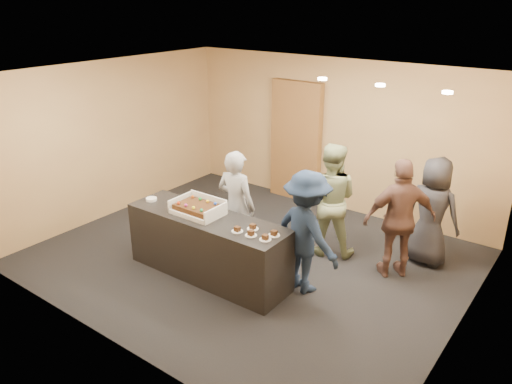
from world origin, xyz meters
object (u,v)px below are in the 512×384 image
Objects in this scene: plate_stack at (151,199)px; person_dark_suit at (432,212)px; sheet_cake at (198,207)px; person_server_grey at (236,206)px; person_brown_extra at (400,219)px; storage_cabinet at (296,142)px; person_sage_man at (330,200)px; person_navy_man at (306,232)px; cake_box at (199,210)px; serving_counter at (208,246)px.

plate_stack is 4.05m from person_dark_suit.
person_server_grey is at bearing 74.58° from sheet_cake.
person_brown_extra is (2.25, 1.58, -0.15)m from sheet_cake.
person_server_grey is (0.60, -2.53, -0.29)m from storage_cabinet.
person_sage_man reaches higher than person_dark_suit.
storage_cabinet reaches higher than person_navy_man.
person_server_grey is at bearing 74.00° from cake_box.
person_navy_man is at bearing -55.09° from storage_cabinet.
person_navy_man is at bearing 64.52° from person_dark_suit.
person_sage_man is at bearing 31.87° from person_dark_suit.
person_brown_extra is at bearing 34.52° from cake_box.
sheet_cake is 2.75m from person_brown_extra.
serving_counter is 1.41× the size of person_brown_extra.
sheet_cake is 3.71× the size of plate_stack.
plate_stack is 2.36m from person_navy_man.
cake_box reaches higher than plate_stack.
serving_counter is 0.57m from sheet_cake.
storage_cabinet is 1.40× the size of person_dark_suit.
person_brown_extra is at bearing 157.57° from person_sage_man.
person_navy_man is 2.00m from person_dark_suit.
sheet_cake is at bearing -6.47° from person_brown_extra.
person_dark_suit is at bearing 41.07° from cake_box.
person_server_grey is at bearing -16.89° from person_brown_extra.
person_server_grey reaches higher than person_navy_man.
person_sage_man reaches higher than person_server_grey.
cake_box is at bearing 31.02° from person_sage_man.
sheet_cake is at bearing 3.86° from plate_stack.
person_navy_man is at bearing 13.97° from plate_stack.
storage_cabinet reaches higher than sheet_cake.
person_sage_man is (2.03, 1.64, -0.06)m from plate_stack.
person_sage_man is 1.08m from person_brown_extra.
plate_stack is (-0.44, -3.22, -0.21)m from storage_cabinet.
person_dark_suit is (1.32, 0.62, -0.06)m from person_sage_man.
person_navy_man reaches higher than cake_box.
person_brown_extra is (0.83, 1.07, 0.02)m from person_navy_man.
person_navy_man reaches higher than sheet_cake.
sheet_cake reaches higher than plate_stack.
person_dark_suit is at bearing -105.73° from person_navy_man.
person_navy_man is 1.35m from person_brown_extra.
person_dark_suit is at bearing 33.92° from plate_stack.
plate_stack is at bearing -13.75° from person_brown_extra.
person_sage_man is at bearing -60.09° from person_navy_man.
person_server_grey is (0.17, 0.63, -0.16)m from sheet_cake.
storage_cabinet is 3.12m from person_brown_extra.
person_brown_extra reaches higher than plate_stack.
cake_box is 0.06m from sheet_cake.
person_sage_man is 1.07× the size of person_dark_suit.
cake_box is 0.87m from plate_stack.
cake_box is (-0.17, 0.03, 0.50)m from serving_counter.
plate_stack is 0.09× the size of person_brown_extra.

